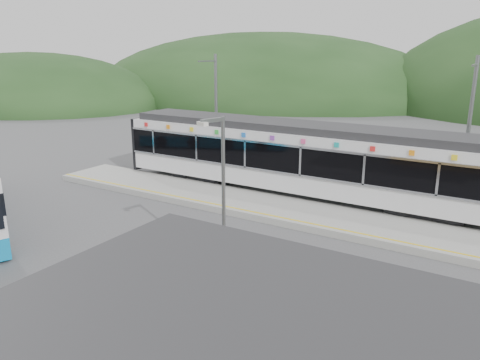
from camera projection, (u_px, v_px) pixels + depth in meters
The scene contains 8 objects.
ground at pixel (240, 235), 18.86m from camera, with size 120.00×120.00×0.00m, color #4C4C4F.
hills at pixel (427, 224), 20.08m from camera, with size 146.00×149.00×26.00m.
platform at pixel (278, 209), 21.53m from camera, with size 26.00×3.20×0.30m, color #9E9E99.
yellow_line at pixel (264, 214), 20.42m from camera, with size 26.00×0.10×0.01m, color yellow.
train at pixel (304, 157), 23.21m from camera, with size 20.44×3.01×3.74m.
catenary_mast_west at pixel (216, 111), 28.44m from camera, with size 0.18×1.80×7.00m.
catenary_mast_east at pixel (468, 131), 21.38m from camera, with size 0.18×1.80×7.00m.
lamp_post at pixel (221, 182), 14.85m from camera, with size 0.39×0.98×5.25m.
Camera 1 is at (9.20, -14.97, 7.21)m, focal length 35.00 mm.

